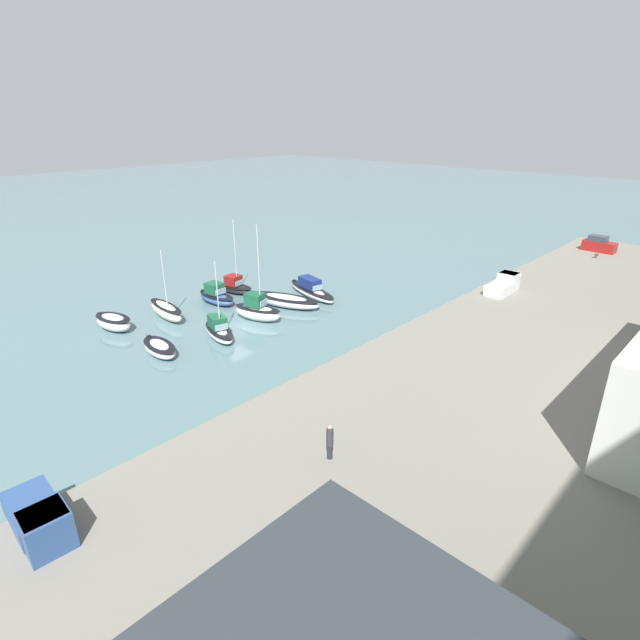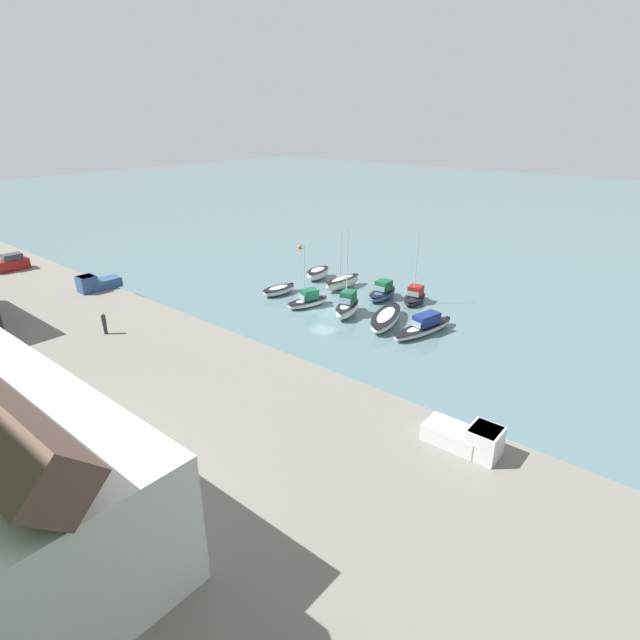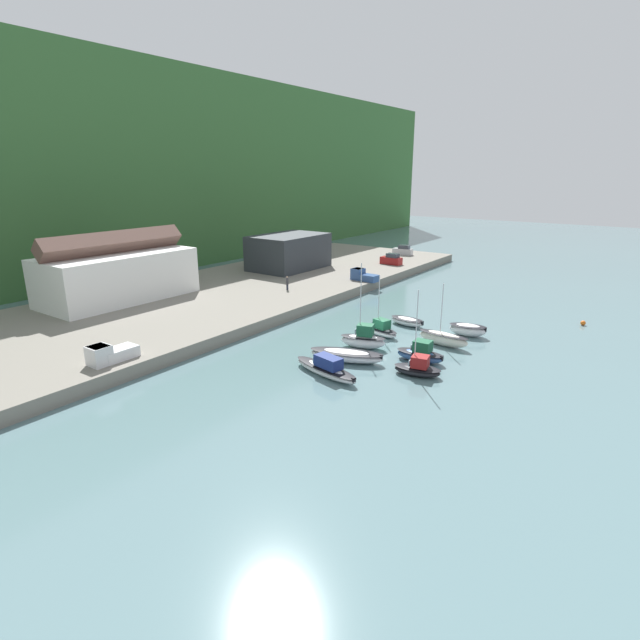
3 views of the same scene
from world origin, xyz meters
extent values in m
plane|color=slate|center=(0.00, 0.00, 0.00)|extent=(320.00, 320.00, 0.00)
cube|color=gray|center=(0.00, 28.78, 0.73)|extent=(115.14, 31.68, 1.46)
ellipsoid|color=white|center=(-12.01, -1.36, 0.46)|extent=(3.57, 8.27, 0.92)
ellipsoid|color=black|center=(-12.01, -1.36, 0.78)|extent=(3.68, 8.44, 0.12)
cube|color=navy|center=(-12.09, -1.76, 1.49)|extent=(1.99, 3.06, 1.13)
cube|color=#8CA5B2|center=(-11.76, -0.23, 1.32)|extent=(1.26, 0.37, 0.57)
cube|color=black|center=(-12.83, -5.10, 0.64)|extent=(0.41, 0.35, 0.56)
ellipsoid|color=silver|center=(-7.72, -1.04, 0.62)|extent=(4.63, 8.09, 1.23)
ellipsoid|color=black|center=(-7.72, -1.04, 1.05)|extent=(4.77, 8.26, 0.12)
cube|color=black|center=(-6.59, -4.54, 0.86)|extent=(0.43, 0.38, 0.56)
ellipsoid|color=white|center=(-3.15, -0.32, 0.76)|extent=(3.29, 5.35, 1.51)
ellipsoid|color=black|center=(-3.15, -0.32, 1.29)|extent=(3.39, 5.47, 0.12)
cube|color=#195638|center=(-3.07, -0.56, 2.15)|extent=(1.86, 2.10, 1.28)
cube|color=#8CA5B2|center=(-3.38, 0.42, 1.96)|extent=(1.23, 0.47, 0.64)
cylinder|color=silver|center=(-3.26, 0.04, 5.60)|extent=(0.10, 0.10, 8.17)
ellipsoid|color=white|center=(2.06, 0.37, 0.46)|extent=(3.22, 5.51, 0.93)
ellipsoid|color=black|center=(2.06, 0.37, 0.79)|extent=(3.32, 5.63, 0.12)
cube|color=#195638|center=(1.99, 0.12, 1.49)|extent=(1.81, 2.13, 1.13)
cube|color=#8CA5B2|center=(2.29, 1.13, 1.32)|extent=(1.19, 0.44, 0.57)
cylinder|color=silver|center=(2.18, 0.74, 4.15)|extent=(0.10, 0.10, 6.45)
ellipsoid|color=white|center=(7.65, -0.55, 0.51)|extent=(2.44, 4.77, 1.02)
ellipsoid|color=black|center=(7.65, -0.55, 0.87)|extent=(2.53, 4.87, 0.12)
cube|color=black|center=(7.41, -2.71, 0.72)|extent=(0.39, 0.32, 0.56)
ellipsoid|color=black|center=(-6.80, -8.69, 0.45)|extent=(2.86, 4.80, 0.90)
ellipsoid|color=black|center=(-6.80, -8.69, 0.77)|extent=(2.96, 4.90, 0.12)
cube|color=maroon|center=(-6.76, -8.91, 1.46)|extent=(1.80, 1.84, 1.13)
cube|color=#8CA5B2|center=(-6.94, -7.99, 1.29)|extent=(1.37, 0.36, 0.56)
cylinder|color=silver|center=(-6.87, -8.36, 4.71)|extent=(0.10, 0.10, 7.63)
ellipsoid|color=#33568E|center=(-3.18, -7.28, 0.56)|extent=(2.33, 5.06, 1.12)
ellipsoid|color=black|center=(-3.18, -7.28, 0.95)|extent=(2.41, 5.16, 0.12)
cube|color=#195638|center=(-3.16, -7.53, 1.71)|extent=(1.63, 1.82, 1.18)
cube|color=#8CA5B2|center=(-3.22, -6.52, 1.53)|extent=(1.39, 0.18, 0.59)
cube|color=black|center=(-3.05, -9.63, 0.78)|extent=(0.38, 0.30, 0.56)
ellipsoid|color=white|center=(2.91, -7.37, 0.79)|extent=(2.00, 6.04, 1.59)
ellipsoid|color=black|center=(2.91, -7.37, 1.35)|extent=(2.07, 6.16, 0.12)
cylinder|color=silver|center=(2.95, -6.93, 4.39)|extent=(0.10, 0.10, 5.61)
ellipsoid|color=silver|center=(7.93, -8.42, 0.76)|extent=(2.79, 4.59, 1.53)
ellipsoid|color=black|center=(7.93, -8.42, 1.30)|extent=(2.89, 4.69, 0.12)
cube|color=black|center=(8.28, -10.43, 1.07)|extent=(0.40, 0.34, 0.56)
cube|color=maroon|center=(38.69, 18.23, 2.16)|extent=(1.95, 4.26, 1.40)
cube|color=#333842|center=(38.68, 17.92, 3.24)|extent=(1.61, 2.36, 0.76)
cube|color=silver|center=(-23.31, 15.52, 2.01)|extent=(3.52, 2.02, 1.10)
cube|color=silver|center=(-25.33, 15.51, 2.41)|extent=(1.90, 1.91, 1.90)
cube|color=#2D333D|center=(-25.33, 15.51, 3.11)|extent=(1.63, 1.81, 0.50)
cube|color=#2D4C84|center=(22.34, 13.98, 2.01)|extent=(2.19, 3.62, 1.10)
cube|color=#2D4C84|center=(22.46, 16.00, 2.41)|extent=(2.00, 1.99, 1.90)
cube|color=#2D333D|center=(22.46, 16.00, 3.11)|extent=(1.89, 1.72, 0.50)
cylinder|color=#232838|center=(9.44, 20.89, 1.89)|extent=(0.32, 0.32, 0.85)
cylinder|color=#333338|center=(9.44, 20.89, 2.84)|extent=(0.40, 0.40, 1.05)
sphere|color=tan|center=(9.44, 20.89, 3.48)|extent=(0.24, 0.24, 0.24)
sphere|color=orange|center=(20.87, -19.12, 0.32)|extent=(0.64, 0.64, 0.64)
camera|label=1|loc=(26.34, 36.08, 19.15)|focal=28.00mm
camera|label=2|loc=(-33.70, 40.97, 20.68)|focal=28.00mm
camera|label=3|loc=(-49.17, -27.28, 19.17)|focal=28.00mm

